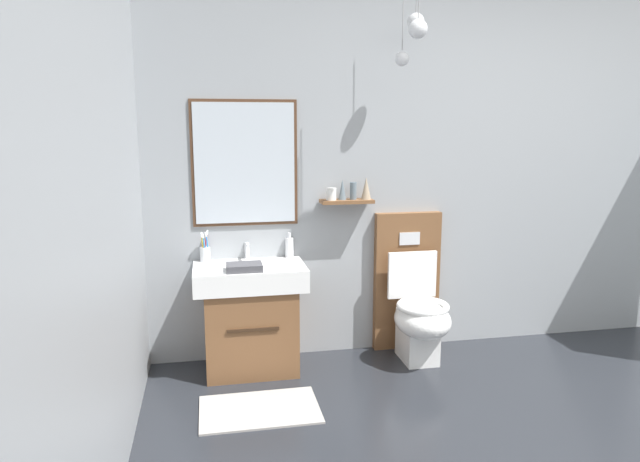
# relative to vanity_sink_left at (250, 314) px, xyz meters

# --- Properties ---
(wall_back) EXTENTS (5.12, 0.65, 2.69)m
(wall_back) POSITION_rel_vanity_sink_left_xyz_m (1.75, 0.26, 0.97)
(wall_back) COLOR #999EA3
(wall_back) RESTS_ON ground
(wall_left) EXTENTS (0.12, 4.27, 2.69)m
(wall_left) POSITION_rel_vanity_sink_left_xyz_m (-0.73, -1.82, 0.96)
(wall_left) COLOR #999EA3
(wall_left) RESTS_ON ground
(bath_mat) EXTENTS (0.68, 0.44, 0.01)m
(bath_mat) POSITION_rel_vanity_sink_left_xyz_m (0.00, -0.59, -0.37)
(bath_mat) COLOR #9E9993
(bath_mat) RESTS_ON ground
(vanity_sink_left) EXTENTS (0.72, 0.48, 0.72)m
(vanity_sink_left) POSITION_rel_vanity_sink_left_xyz_m (0.00, 0.00, 0.00)
(vanity_sink_left) COLOR brown
(vanity_sink_left) RESTS_ON ground
(tap_on_left_sink) EXTENTS (0.03, 0.13, 0.11)m
(tap_on_left_sink) POSITION_rel_vanity_sink_left_xyz_m (-0.00, 0.17, 0.41)
(tap_on_left_sink) COLOR silver
(tap_on_left_sink) RESTS_ON vanity_sink_left
(toilet) EXTENTS (0.48, 0.62, 1.00)m
(toilet) POSITION_rel_vanity_sink_left_xyz_m (1.14, -0.00, -0.00)
(toilet) COLOR brown
(toilet) RESTS_ON ground
(toothbrush_cup) EXTENTS (0.07, 0.07, 0.21)m
(toothbrush_cup) POSITION_rel_vanity_sink_left_xyz_m (-0.28, 0.16, 0.39)
(toothbrush_cup) COLOR silver
(toothbrush_cup) RESTS_ON vanity_sink_left
(soap_dispenser) EXTENTS (0.06, 0.06, 0.17)m
(soap_dispenser) POSITION_rel_vanity_sink_left_xyz_m (0.29, 0.17, 0.41)
(soap_dispenser) COLOR white
(soap_dispenser) RESTS_ON vanity_sink_left
(folded_hand_towel) EXTENTS (0.22, 0.16, 0.04)m
(folded_hand_towel) POSITION_rel_vanity_sink_left_xyz_m (-0.04, -0.14, 0.36)
(folded_hand_towel) COLOR #47474C
(folded_hand_towel) RESTS_ON vanity_sink_left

